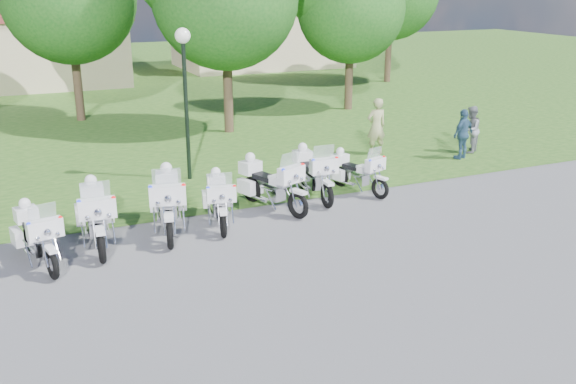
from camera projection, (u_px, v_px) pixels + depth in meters
name	position (u px, v px, depth m)	size (l,w,h in m)	color
ground	(301.00, 249.00, 14.21)	(100.00, 100.00, 0.00)	slate
grass_lawn	(107.00, 82.00, 37.64)	(100.00, 48.00, 0.01)	#28551B
motorcycle_0	(37.00, 235.00, 13.35)	(1.04, 2.24, 1.52)	black
motorcycle_1	(96.00, 214.00, 14.28)	(0.92, 2.56, 1.72)	black
motorcycle_2	(168.00, 201.00, 15.07)	(1.24, 2.61, 1.78)	black
motorcycle_3	(219.00, 199.00, 15.55)	(1.04, 2.20, 1.50)	black
motorcycle_4	(270.00, 183.00, 16.56)	(1.34, 2.36, 1.66)	black
motorcycle_5	(313.00, 172.00, 17.50)	(0.88, 2.43, 1.63)	black
motorcycle_6	(357.00, 171.00, 17.94)	(1.09, 2.03, 1.41)	black
lamp_post	(184.00, 67.00, 18.21)	(0.44, 0.44, 4.42)	black
building_east	(262.00, 35.00, 43.83)	(11.44, 7.28, 4.10)	#C3AD8C
bystander_a	(376.00, 127.00, 21.68)	(0.70, 0.46, 1.92)	tan
bystander_b	(471.00, 130.00, 21.91)	(0.79, 0.61, 1.62)	gray
bystander_c	(463.00, 134.00, 21.15)	(0.98, 0.41, 1.67)	#315476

